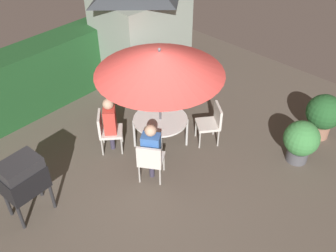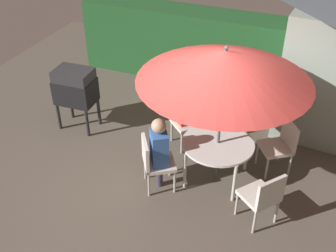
{
  "view_description": "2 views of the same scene",
  "coord_description": "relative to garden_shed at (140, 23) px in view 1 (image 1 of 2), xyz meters",
  "views": [
    {
      "loc": [
        -3.94,
        -4.03,
        5.52
      ],
      "look_at": [
        0.37,
        -0.01,
        0.83
      ],
      "focal_mm": 41.41,
      "sensor_mm": 36.0,
      "label": 1
    },
    {
      "loc": [
        1.74,
        -4.61,
        4.54
      ],
      "look_at": [
        -0.09,
        -0.13,
        1.18
      ],
      "focal_mm": 44.17,
      "sensor_mm": 36.0,
      "label": 2
    }
  ],
  "objects": [
    {
      "name": "ground_plane",
      "position": [
        -2.15,
        -2.59,
        -1.6
      ],
      "size": [
        11.0,
        11.0,
        0.0
      ],
      "primitive_type": "plane",
      "color": "brown"
    },
    {
      "name": "patio_umbrella",
      "position": [
        -1.61,
        -2.23,
        0.43
      ],
      "size": [
        2.46,
        2.46,
        2.31
      ],
      "color": "#4C4C51",
      "rests_on": "ground"
    },
    {
      "name": "patio_table",
      "position": [
        -1.61,
        -2.23,
        -0.94
      ],
      "size": [
        1.12,
        1.12,
        0.72
      ],
      "color": "white",
      "rests_on": "ground"
    },
    {
      "name": "chair_toward_hedge",
      "position": [
        -0.76,
        -2.91,
        -1.07
      ],
      "size": [
        0.65,
        0.65,
        0.9
      ],
      "color": "silver",
      "rests_on": "ground"
    },
    {
      "name": "hedge_backdrop",
      "position": [
        -2.15,
        0.91,
        -0.81
      ],
      "size": [
        7.01,
        0.81,
        1.58
      ],
      "color": "#1E4C23",
      "rests_on": "ground"
    },
    {
      "name": "person_in_blue",
      "position": [
        -2.38,
        -2.73,
        -0.81
      ],
      "size": [
        0.39,
        0.42,
        1.26
      ],
      "color": "#3866B2",
      "rests_on": "ground"
    },
    {
      "name": "chair_far_side",
      "position": [
        -2.45,
        -2.78,
        -1.07
      ],
      "size": [
        0.64,
        0.64,
        0.9
      ],
      "color": "silver",
      "rests_on": "ground"
    },
    {
      "name": "garden_shed",
      "position": [
        0.0,
        0.0,
        0.0
      ],
      "size": [
        2.19,
        1.97,
        3.12
      ],
      "color": "gray",
      "rests_on": "ground"
    },
    {
      "name": "chair_near_shed",
      "position": [
        -2.43,
        -1.49,
        -1.07
      ],
      "size": [
        0.65,
        0.65,
        0.9
      ],
      "color": "silver",
      "rests_on": "ground"
    },
    {
      "name": "bbq_grill",
      "position": [
        -4.45,
        -1.79,
        -0.75
      ],
      "size": [
        0.73,
        0.54,
        1.2
      ],
      "color": "black",
      "rests_on": "ground"
    },
    {
      "name": "potted_plant_by_shed",
      "position": [
        1.01,
        -4.54,
        -1.01
      ],
      "size": [
        0.76,
        0.76,
        1.02
      ],
      "color": "#936651",
      "rests_on": "ground"
    },
    {
      "name": "potted_plant_by_grill",
      "position": [
        -0.02,
        -4.58,
        -1.08
      ],
      "size": [
        0.71,
        0.71,
        0.92
      ],
      "color": "#4C4C51",
      "rests_on": "ground"
    },
    {
      "name": "chair_toward_house",
      "position": [
        -0.73,
        -1.62,
        -1.07
      ],
      "size": [
        0.64,
        0.64,
        0.9
      ],
      "color": "silver",
      "rests_on": "ground"
    },
    {
      "name": "person_in_red",
      "position": [
        -2.37,
        -1.54,
        -0.81
      ],
      "size": [
        0.41,
        0.41,
        1.26
      ],
      "color": "#CC3D33",
      "rests_on": "ground"
    }
  ]
}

